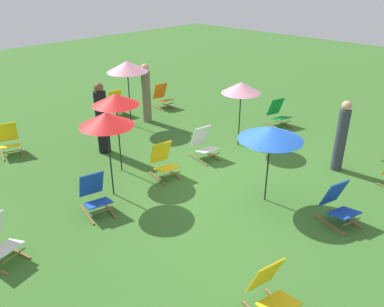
% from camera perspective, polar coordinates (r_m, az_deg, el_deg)
% --- Properties ---
extents(ground_plane, '(40.00, 40.00, 0.00)m').
position_cam_1_polar(ground_plane, '(8.70, 5.71, -5.35)').
color(ground_plane, '#386B28').
extents(deckchair_1, '(0.69, 0.87, 0.83)m').
position_cam_1_polar(deckchair_1, '(11.24, -25.07, 1.75)').
color(deckchair_1, olive).
rests_on(deckchair_1, ground).
extents(deckchair_5, '(0.58, 0.82, 0.83)m').
position_cam_1_polar(deckchair_5, '(13.76, -4.33, 8.23)').
color(deckchair_5, olive).
rests_on(deckchair_5, ground).
extents(deckchair_7, '(0.64, 0.85, 0.83)m').
position_cam_1_polar(deckchair_7, '(8.01, -13.96, -5.92)').
color(deckchair_7, olive).
rests_on(deckchair_7, ground).
extents(deckchair_8, '(0.54, 0.80, 0.83)m').
position_cam_1_polar(deckchair_8, '(13.21, -10.85, 7.09)').
color(deckchair_8, olive).
rests_on(deckchair_8, ground).
extents(deckchair_9, '(0.63, 0.84, 0.83)m').
position_cam_1_polar(deckchair_9, '(9.09, -4.13, -1.18)').
color(deckchair_9, olive).
rests_on(deckchair_9, ground).
extents(deckchair_10, '(0.63, 0.85, 0.83)m').
position_cam_1_polar(deckchair_10, '(5.87, 11.50, -19.10)').
color(deckchair_10, olive).
rests_on(deckchair_10, ground).
extents(deckchair_11, '(0.67, 0.86, 0.83)m').
position_cam_1_polar(deckchair_11, '(12.38, 12.43, 5.70)').
color(deckchair_11, olive).
rests_on(deckchair_11, ground).
extents(deckchair_12, '(0.60, 0.83, 0.83)m').
position_cam_1_polar(deckchair_12, '(9.95, 1.73, 1.34)').
color(deckchair_12, olive).
rests_on(deckchair_12, ground).
extents(deckchair_13, '(0.67, 0.86, 0.83)m').
position_cam_1_polar(deckchair_13, '(7.98, 20.54, -7.00)').
color(deckchair_13, olive).
rests_on(deckchair_13, ground).
extents(umbrella_0, '(1.09, 1.09, 1.87)m').
position_cam_1_polar(umbrella_0, '(7.95, -12.37, 4.89)').
color(umbrella_0, black).
rests_on(umbrella_0, ground).
extents(umbrella_1, '(1.06, 1.06, 1.91)m').
position_cam_1_polar(umbrella_1, '(8.96, -11.05, 7.72)').
color(umbrella_1, black).
rests_on(umbrella_1, ground).
extents(umbrella_2, '(1.03, 1.03, 1.77)m').
position_cam_1_polar(umbrella_2, '(10.34, 7.18, 9.48)').
color(umbrella_2, black).
rests_on(umbrella_2, ground).
extents(umbrella_3, '(1.29, 1.29, 1.66)m').
position_cam_1_polar(umbrella_3, '(7.78, 11.41, 2.94)').
color(umbrella_3, black).
rests_on(umbrella_3, ground).
extents(umbrella_4, '(1.20, 1.20, 1.99)m').
position_cam_1_polar(umbrella_4, '(11.80, -9.43, 12.38)').
color(umbrella_4, black).
rests_on(umbrella_4, ground).
extents(person_0, '(0.37, 0.37, 1.72)m').
position_cam_1_polar(person_0, '(9.82, 20.90, 2.26)').
color(person_0, '#333847').
rests_on(person_0, ground).
extents(person_1, '(0.38, 0.38, 1.83)m').
position_cam_1_polar(person_1, '(12.34, -6.68, 8.60)').
color(person_1, '#72664C').
rests_on(person_1, ground).
extents(person_2, '(0.41, 0.41, 1.88)m').
position_cam_1_polar(person_2, '(10.33, -12.97, 4.75)').
color(person_2, black).
rests_on(person_2, ground).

